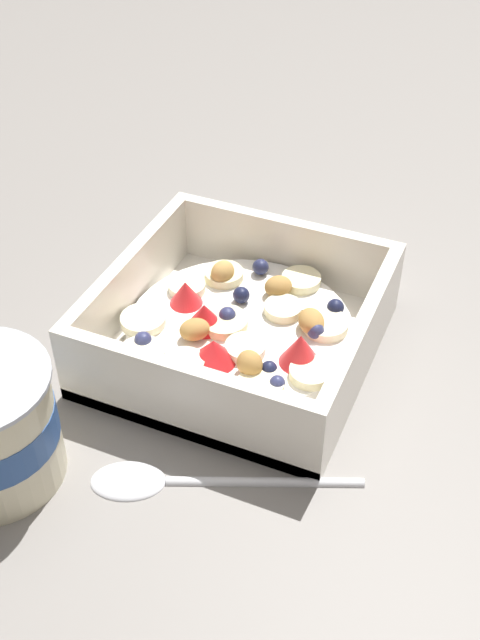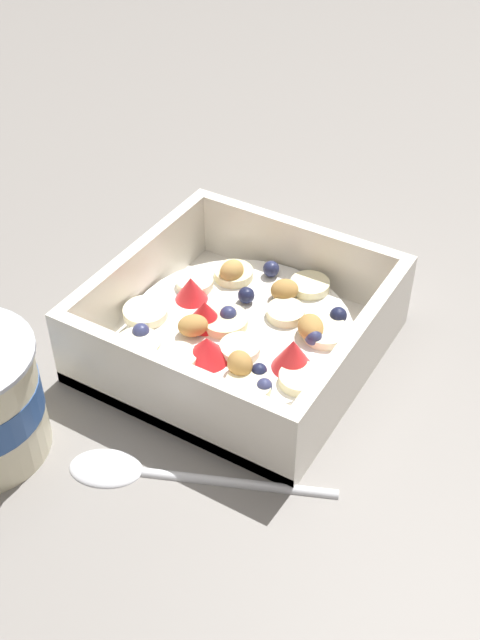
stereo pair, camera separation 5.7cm
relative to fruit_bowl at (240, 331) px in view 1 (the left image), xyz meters
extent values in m
plane|color=gray|center=(-0.01, 0.01, -0.02)|extent=(2.40, 2.40, 0.00)
cube|color=white|center=(0.00, 0.00, -0.02)|extent=(0.19, 0.19, 0.01)
cube|color=white|center=(0.00, -0.09, 0.01)|extent=(0.19, 0.01, 0.06)
cube|color=white|center=(0.00, 0.09, 0.01)|extent=(0.19, 0.01, 0.06)
cube|color=white|center=(-0.09, 0.00, 0.01)|extent=(0.01, 0.17, 0.06)
cube|color=white|center=(0.09, 0.00, 0.01)|extent=(0.01, 0.17, 0.06)
cylinder|color=white|center=(0.00, 0.00, 0.00)|extent=(0.17, 0.17, 0.01)
cylinder|color=#F7EFC6|center=(-0.02, 0.07, 0.01)|extent=(0.03, 0.03, 0.01)
cylinder|color=beige|center=(0.05, 0.03, 0.01)|extent=(0.04, 0.04, 0.01)
cylinder|color=#F7EFC6|center=(-0.05, 0.02, 0.01)|extent=(0.04, 0.04, 0.01)
cylinder|color=#F7EFC6|center=(0.02, -0.06, 0.01)|extent=(0.04, 0.04, 0.01)
cylinder|color=#F7EFC6|center=(-0.02, -0.01, 0.01)|extent=(0.03, 0.03, 0.01)
cylinder|color=#F4EAB7|center=(0.03, -0.02, 0.01)|extent=(0.03, 0.03, 0.01)
cylinder|color=beige|center=(0.00, 0.01, 0.01)|extent=(0.05, 0.05, 0.01)
cylinder|color=#F4EAB7|center=(-0.05, -0.04, 0.01)|extent=(0.04, 0.04, 0.01)
cylinder|color=#F7EFC6|center=(0.02, 0.05, 0.01)|extent=(0.03, 0.03, 0.01)
cylinder|color=#F4EAB7|center=(-0.03, -0.06, 0.01)|extent=(0.04, 0.04, 0.01)
cylinder|color=#F7EFC6|center=(-0.06, 0.05, 0.01)|extent=(0.04, 0.04, 0.01)
cylinder|color=#F4EAB7|center=(0.07, -0.02, 0.01)|extent=(0.04, 0.04, 0.01)
cone|color=red|center=(-0.02, -0.05, 0.02)|extent=(0.03, 0.03, 0.02)
cone|color=red|center=(-0.04, 0.00, 0.01)|extent=(0.04, 0.04, 0.02)
cone|color=red|center=(0.01, 0.05, 0.01)|extent=(0.03, 0.03, 0.02)
cone|color=red|center=(-0.01, 0.02, 0.01)|extent=(0.04, 0.04, 0.02)
sphere|color=navy|center=(-0.05, 0.05, 0.01)|extent=(0.01, 0.01, 0.01)
sphere|color=#191E3D|center=(-0.04, -0.04, 0.01)|extent=(0.01, 0.01, 0.01)
sphere|color=navy|center=(-0.02, 0.02, 0.01)|extent=(0.01, 0.01, 0.01)
sphere|color=#191E3D|center=(0.03, 0.01, 0.01)|extent=(0.01, 0.01, 0.01)
sphere|color=#191E3D|center=(0.04, -0.06, 0.01)|extent=(0.01, 0.01, 0.01)
sphere|color=navy|center=(-0.05, -0.05, 0.01)|extent=(0.01, 0.01, 0.01)
sphere|color=navy|center=(0.00, 0.01, 0.01)|extent=(0.01, 0.01, 0.01)
sphere|color=#23284C|center=(0.07, 0.01, 0.01)|extent=(0.01, 0.01, 0.01)
sphere|color=navy|center=(0.01, -0.05, 0.01)|extent=(0.01, 0.01, 0.01)
ellipsoid|color=#AD7F42|center=(0.02, -0.05, 0.01)|extent=(0.03, 0.03, 0.02)
ellipsoid|color=#AD7F42|center=(0.05, -0.01, 0.01)|extent=(0.03, 0.03, 0.02)
ellipsoid|color=tan|center=(0.05, 0.03, 0.01)|extent=(0.02, 0.02, 0.02)
ellipsoid|color=#AD7F42|center=(-0.04, -0.03, 0.01)|extent=(0.02, 0.02, 0.02)
ellipsoid|color=#AD7F42|center=(-0.02, 0.02, 0.01)|extent=(0.03, 0.03, 0.02)
ellipsoid|color=silver|center=(-0.14, 0.02, -0.02)|extent=(0.05, 0.06, 0.01)
cylinder|color=silver|center=(-0.11, -0.06, -0.02)|extent=(0.05, 0.12, 0.01)
camera|label=1|loc=(-0.40, -0.17, 0.38)|focal=43.84mm
camera|label=2|loc=(-0.37, -0.22, 0.38)|focal=43.84mm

